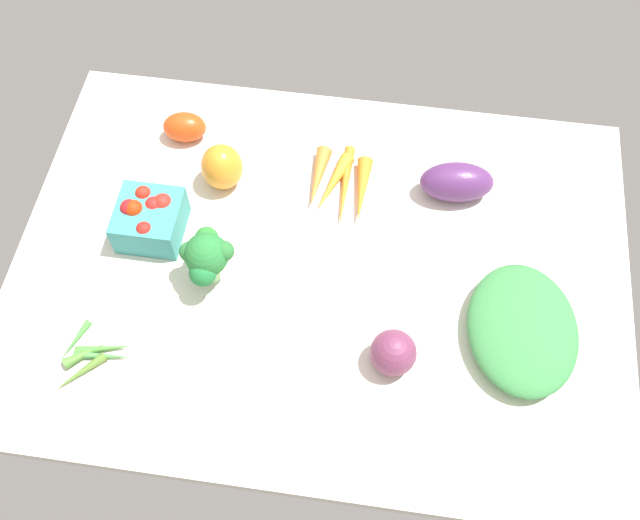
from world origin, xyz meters
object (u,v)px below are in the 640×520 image
Objects in this scene: berry_basket at (149,218)px; carrot_bunch at (339,185)px; roma_tomato at (185,127)px; bell_pepper_orange at (222,167)px; broccoli_head at (206,256)px; eggplant at (457,182)px; leafy_greens_clump at (523,329)px; okra_pile at (91,356)px; red_onion_center at (393,353)px.

berry_basket is 0.62× the size of carrot_bunch.
roma_tomato is 0.91× the size of bell_pepper_orange.
berry_basket is (-12.01, 7.68, -3.06)cm from broccoli_head.
broccoli_head is 1.23× the size of bell_pepper_orange.
eggplant reaches higher than carrot_bunch.
broccoli_head is 0.47× the size of leafy_greens_clump.
carrot_bunch reaches higher than okra_pile.
broccoli_head is 23.85cm from okra_pile.
red_onion_center is 47.19cm from berry_basket.
red_onion_center is at bearing -159.79° from leafy_greens_clump.
roma_tomato is 0.62× the size of okra_pile.
okra_pile is at bearing 78.23° from roma_tomato.
carrot_bunch is at bearing 3.57° from bell_pepper_orange.
broccoli_head is 31.22cm from roma_tomato.
broccoli_head is 1.50× the size of red_onion_center.
eggplant reaches higher than okra_pile.
bell_pepper_orange reaches higher than okra_pile.
bell_pepper_orange is at bearing 137.32° from red_onion_center.
red_onion_center is at bearing 7.33° from okra_pile.
eggplant is 41.39cm from bell_pepper_orange.
red_onion_center reaches higher than carrot_bunch.
red_onion_center is 0.56× the size of okra_pile.
eggplant is 20.73cm from carrot_bunch.
leafy_greens_clump is (32.33, -24.60, 1.37)cm from carrot_bunch.
berry_basket is at bearing 169.84° from leafy_greens_clump.
berry_basket is at bearing 81.77° from okra_pile.
okra_pile is at bearing -132.24° from carrot_bunch.
berry_basket is (-0.94, -21.21, 1.07)cm from roma_tomato.
eggplant is at bearing 167.03° from roma_tomato.
bell_pepper_orange is (9.21, -9.24, 1.65)cm from roma_tomato.
eggplant is 1.20× the size of berry_basket.
broccoli_head is 1.01× the size of berry_basket.
red_onion_center is 0.67× the size of berry_basket.
roma_tomato is at bearing 136.78° from red_onion_center.
berry_basket is 15.71cm from bell_pepper_orange.
broccoli_head is at bearing 175.92° from leafy_greens_clump.
red_onion_center is (31.34, -10.96, -3.26)cm from broccoli_head.
berry_basket reaches higher than roma_tomato.
red_onion_center is 21.17cm from leafy_greens_clump.
roma_tomato is 0.74× the size of berry_basket.
red_onion_center is 45.16cm from bell_pepper_orange.
okra_pile is (-3.57, -24.67, -3.06)cm from berry_basket.
okra_pile is (-15.58, -16.99, -6.12)cm from broccoli_head.
roma_tomato is 13.15cm from bell_pepper_orange.
broccoli_head reaches higher than roma_tomato.
bell_pepper_orange reaches higher than leafy_greens_clump.
roma_tomato is at bearing 134.91° from bell_pepper_orange.
leafy_greens_clump is at bearing -4.08° from broccoli_head.
carrot_bunch is 51.25cm from okra_pile.
berry_basket is 64.22cm from leafy_greens_clump.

